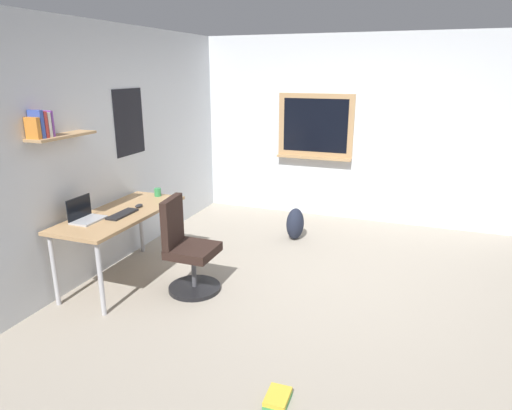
{
  "coord_description": "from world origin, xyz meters",
  "views": [
    {
      "loc": [
        -3.99,
        -0.75,
        2.12
      ],
      "look_at": [
        -0.08,
        0.72,
        0.85
      ],
      "focal_mm": 31.25,
      "sensor_mm": 36.0,
      "label": 1
    }
  ],
  "objects_px": {
    "backpack": "(295,224)",
    "coffee_mug": "(158,192)",
    "laptop": "(85,215)",
    "keyboard": "(122,214)",
    "desk": "(121,219)",
    "office_chair": "(187,252)",
    "book_stack_on_floor": "(278,399)",
    "computer_mouse": "(139,206)"
  },
  "relations": [
    {
      "from": "backpack",
      "to": "book_stack_on_floor",
      "type": "bearing_deg",
      "value": -166.41
    },
    {
      "from": "keyboard",
      "to": "computer_mouse",
      "type": "distance_m",
      "value": 0.28
    },
    {
      "from": "computer_mouse",
      "to": "backpack",
      "type": "distance_m",
      "value": 2.08
    },
    {
      "from": "desk",
      "to": "book_stack_on_floor",
      "type": "relative_size",
      "value": 6.89
    },
    {
      "from": "keyboard",
      "to": "coffee_mug",
      "type": "height_order",
      "value": "coffee_mug"
    },
    {
      "from": "laptop",
      "to": "coffee_mug",
      "type": "distance_m",
      "value": 1.0
    },
    {
      "from": "backpack",
      "to": "coffee_mug",
      "type": "bearing_deg",
      "value": 129.55
    },
    {
      "from": "desk",
      "to": "office_chair",
      "type": "distance_m",
      "value": 0.78
    },
    {
      "from": "desk",
      "to": "book_stack_on_floor",
      "type": "distance_m",
      "value": 2.48
    },
    {
      "from": "desk",
      "to": "backpack",
      "type": "bearing_deg",
      "value": -37.94
    },
    {
      "from": "desk",
      "to": "office_chair",
      "type": "height_order",
      "value": "office_chair"
    },
    {
      "from": "desk",
      "to": "laptop",
      "type": "bearing_deg",
      "value": 155.68
    },
    {
      "from": "coffee_mug",
      "to": "keyboard",
      "type": "bearing_deg",
      "value": -176.03
    },
    {
      "from": "keyboard",
      "to": "book_stack_on_floor",
      "type": "distance_m",
      "value": 2.4
    },
    {
      "from": "laptop",
      "to": "book_stack_on_floor",
      "type": "height_order",
      "value": "laptop"
    },
    {
      "from": "desk",
      "to": "backpack",
      "type": "xyz_separation_m",
      "value": [
        1.75,
        -1.36,
        -0.46
      ]
    },
    {
      "from": "keyboard",
      "to": "backpack",
      "type": "height_order",
      "value": "keyboard"
    },
    {
      "from": "laptop",
      "to": "book_stack_on_floor",
      "type": "distance_m",
      "value": 2.5
    },
    {
      "from": "keyboard",
      "to": "backpack",
      "type": "relative_size",
      "value": 0.9
    },
    {
      "from": "backpack",
      "to": "book_stack_on_floor",
      "type": "relative_size",
      "value": 1.89
    },
    {
      "from": "book_stack_on_floor",
      "to": "keyboard",
      "type": "bearing_deg",
      "value": 60.57
    },
    {
      "from": "keyboard",
      "to": "coffee_mug",
      "type": "xyz_separation_m",
      "value": [
        0.72,
        0.05,
        0.04
      ]
    },
    {
      "from": "coffee_mug",
      "to": "book_stack_on_floor",
      "type": "bearing_deg",
      "value": -132.1
    },
    {
      "from": "desk",
      "to": "computer_mouse",
      "type": "xyz_separation_m",
      "value": [
        0.21,
        -0.08,
        0.09
      ]
    },
    {
      "from": "keyboard",
      "to": "computer_mouse",
      "type": "bearing_deg",
      "value": -0.0
    },
    {
      "from": "laptop",
      "to": "keyboard",
      "type": "relative_size",
      "value": 0.84
    },
    {
      "from": "keyboard",
      "to": "coffee_mug",
      "type": "relative_size",
      "value": 4.02
    },
    {
      "from": "computer_mouse",
      "to": "book_stack_on_floor",
      "type": "distance_m",
      "value": 2.54
    },
    {
      "from": "desk",
      "to": "computer_mouse",
      "type": "relative_size",
      "value": 14.36
    },
    {
      "from": "laptop",
      "to": "keyboard",
      "type": "height_order",
      "value": "laptop"
    },
    {
      "from": "laptop",
      "to": "book_stack_on_floor",
      "type": "xyz_separation_m",
      "value": [
        -0.86,
        -2.22,
        -0.76
      ]
    },
    {
      "from": "desk",
      "to": "office_chair",
      "type": "bearing_deg",
      "value": -88.94
    },
    {
      "from": "office_chair",
      "to": "laptop",
      "type": "distance_m",
      "value": 1.03
    },
    {
      "from": "computer_mouse",
      "to": "book_stack_on_floor",
      "type": "height_order",
      "value": "computer_mouse"
    },
    {
      "from": "keyboard",
      "to": "book_stack_on_floor",
      "type": "xyz_separation_m",
      "value": [
        -1.12,
        -1.99,
        -0.72
      ]
    },
    {
      "from": "office_chair",
      "to": "book_stack_on_floor",
      "type": "bearing_deg",
      "value": -132.29
    },
    {
      "from": "keyboard",
      "to": "coffee_mug",
      "type": "bearing_deg",
      "value": 3.97
    },
    {
      "from": "keyboard",
      "to": "book_stack_on_floor",
      "type": "bearing_deg",
      "value": -119.43
    },
    {
      "from": "office_chair",
      "to": "laptop",
      "type": "bearing_deg",
      "value": 111.42
    },
    {
      "from": "office_chair",
      "to": "computer_mouse",
      "type": "xyz_separation_m",
      "value": [
        0.19,
        0.66,
        0.35
      ]
    },
    {
      "from": "backpack",
      "to": "keyboard",
      "type": "bearing_deg",
      "value": 144.88
    },
    {
      "from": "desk",
      "to": "computer_mouse",
      "type": "bearing_deg",
      "value": -21.33
    }
  ]
}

